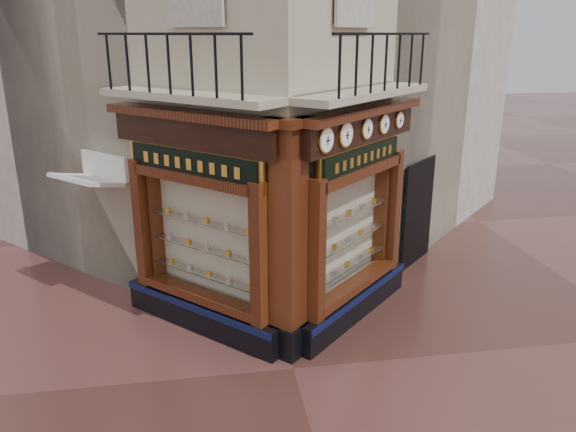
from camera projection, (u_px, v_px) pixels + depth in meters
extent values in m
plane|color=#482721|center=(293.00, 369.00, 9.06)|extent=(80.00, 80.00, 0.00)
cube|color=beige|center=(149.00, 20.00, 15.08)|extent=(11.31, 11.31, 11.00)
cube|color=beige|center=(329.00, 21.00, 15.83)|extent=(11.31, 11.31, 11.00)
cube|color=black|center=(201.00, 315.00, 10.20)|extent=(2.72, 2.72, 0.55)
cube|color=#0B1238|center=(193.00, 309.00, 9.99)|extent=(2.50, 2.50, 0.12)
cube|color=#361309|center=(260.00, 256.00, 8.96)|extent=(0.37, 0.37, 2.45)
cube|color=#361309|center=(144.00, 223.00, 10.52)|extent=(0.37, 0.37, 2.45)
cube|color=beige|center=(210.00, 234.00, 10.00)|extent=(1.80, 1.80, 2.10)
cube|color=black|center=(192.00, 133.00, 9.19)|extent=(2.69, 2.69, 0.50)
cube|color=#361309|center=(188.00, 115.00, 9.04)|extent=(2.86, 2.86, 0.14)
cube|color=black|center=(354.00, 304.00, 10.64)|extent=(2.72, 2.72, 0.55)
cube|color=#0B1238|center=(363.00, 296.00, 10.46)|extent=(2.50, 2.50, 0.12)
cube|color=#361309|center=(315.00, 252.00, 9.09)|extent=(0.37, 0.37, 2.45)
cube|color=#361309|center=(391.00, 210.00, 11.25)|extent=(0.37, 0.37, 2.45)
cube|color=beige|center=(341.00, 227.00, 10.36)|extent=(1.80, 1.80, 2.10)
cube|color=black|center=(360.00, 129.00, 9.62)|extent=(2.69, 2.69, 0.50)
cube|color=#361309|center=(365.00, 111.00, 9.48)|extent=(2.86, 2.86, 0.14)
cube|color=black|center=(288.00, 338.00, 9.44)|extent=(0.78, 0.78, 0.55)
cube|color=#361309|center=(288.00, 230.00, 8.85)|extent=(0.64, 0.64, 3.50)
cube|color=#361309|center=(288.00, 122.00, 8.32)|extent=(0.85, 0.85, 0.14)
cube|color=#C2B998|center=(186.00, 96.00, 8.93)|extent=(2.97, 2.97, 0.12)
cube|color=black|center=(167.00, 34.00, 8.38)|extent=(2.36, 2.36, 0.04)
cube|color=#C2B998|center=(366.00, 93.00, 9.38)|extent=(2.97, 2.97, 0.12)
cube|color=black|center=(387.00, 34.00, 8.90)|extent=(2.36, 2.36, 0.04)
cylinder|color=gold|center=(325.00, 140.00, 8.47)|extent=(0.32, 0.32, 0.41)
cylinder|color=white|center=(327.00, 140.00, 8.45)|extent=(0.26, 0.26, 0.35)
cube|color=black|center=(328.00, 141.00, 8.44)|extent=(0.02, 0.02, 0.14)
cube|color=black|center=(328.00, 141.00, 8.44)|extent=(0.08, 0.08, 0.01)
cylinder|color=gold|center=(345.00, 135.00, 8.92)|extent=(0.33, 0.33, 0.41)
cylinder|color=white|center=(347.00, 135.00, 8.90)|extent=(0.26, 0.26, 0.35)
cube|color=black|center=(348.00, 135.00, 8.90)|extent=(0.02, 0.02, 0.14)
cube|color=black|center=(348.00, 135.00, 8.90)|extent=(0.08, 0.08, 0.01)
cylinder|color=gold|center=(366.00, 129.00, 9.47)|extent=(0.29, 0.29, 0.36)
cylinder|color=white|center=(368.00, 129.00, 9.45)|extent=(0.23, 0.23, 0.31)
cube|color=black|center=(369.00, 129.00, 9.44)|extent=(0.02, 0.02, 0.12)
cube|color=black|center=(369.00, 129.00, 9.44)|extent=(0.07, 0.07, 0.01)
cylinder|color=gold|center=(384.00, 124.00, 9.96)|extent=(0.29, 0.29, 0.35)
cylinder|color=white|center=(385.00, 124.00, 9.94)|extent=(0.23, 0.23, 0.30)
cube|color=black|center=(386.00, 125.00, 9.93)|extent=(0.02, 0.02, 0.12)
cube|color=black|center=(386.00, 125.00, 9.93)|extent=(0.07, 0.07, 0.01)
cylinder|color=gold|center=(399.00, 120.00, 10.44)|extent=(0.25, 0.25, 0.31)
cylinder|color=white|center=(400.00, 120.00, 10.42)|extent=(0.20, 0.20, 0.27)
cube|color=black|center=(401.00, 120.00, 10.41)|extent=(0.02, 0.02, 0.10)
cube|color=black|center=(401.00, 120.00, 10.41)|extent=(0.06, 0.06, 0.01)
cube|color=gold|center=(192.00, 163.00, 9.31)|extent=(2.20, 2.20, 0.59)
cube|color=black|center=(191.00, 164.00, 9.28)|extent=(2.05, 2.05, 0.44)
cube|color=gold|center=(361.00, 158.00, 9.75)|extent=(1.99, 1.99, 0.53)
cube|color=black|center=(363.00, 158.00, 9.73)|extent=(1.86, 1.86, 0.40)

